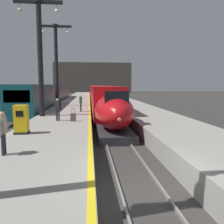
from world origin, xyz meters
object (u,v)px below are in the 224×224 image
station_column_mid (40,48)px  highspeed_train_main (97,93)px  station_column_far (56,58)px  ticket_machine_yellow (21,121)px  rolling_suitcase (73,117)px  regional_train_adjacent (51,95)px  passenger_near_edge (58,108)px  passenger_mid_platform (3,130)px  passenger_far_waiting (81,102)px

station_column_mid → highspeed_train_main: bearing=78.8°
station_column_far → ticket_machine_yellow: size_ratio=6.39×
ticket_machine_yellow → rolling_suitcase: bearing=58.5°
highspeed_train_main → regional_train_adjacent: (-8.10, -11.28, 0.15)m
regional_train_adjacent → passenger_near_edge: (3.93, -21.40, -0.09)m
passenger_near_edge → passenger_mid_platform: bearing=-96.3°
passenger_far_waiting → ticket_machine_yellow: passenger_far_waiting is taller
regional_train_adjacent → passenger_far_waiting: size_ratio=21.66×
regional_train_adjacent → ticket_machine_yellow: regional_train_adjacent is taller
regional_train_adjacent → station_column_mid: station_column_mid is taller
highspeed_train_main → ticket_machine_yellow: bearing=-98.5°
highspeed_train_main → station_column_far: (-5.90, -19.85, 5.15)m
passenger_near_edge → passenger_far_waiting: (1.52, 5.79, 0.00)m
highspeed_train_main → rolling_suitcase: 33.23m
station_column_far → passenger_far_waiting: (3.25, -7.03, -5.09)m
regional_train_adjacent → station_column_mid: 19.24m
station_column_far → passenger_near_edge: 13.90m
highspeed_train_main → passenger_mid_platform: 41.57m
station_column_far → passenger_far_waiting: size_ratio=6.05×
regional_train_adjacent → passenger_far_waiting: 16.53m
station_column_mid → station_column_far: station_column_far is taller
rolling_suitcase → ticket_machine_yellow: size_ratio=0.61×
highspeed_train_main → rolling_suitcase: (-3.00, -33.09, -0.62)m
passenger_mid_platform → ticket_machine_yellow: passenger_mid_platform is taller
station_column_far → rolling_suitcase: (2.90, -13.24, -5.77)m
highspeed_train_main → station_column_far: bearing=-106.6°
passenger_near_edge → rolling_suitcase: passenger_near_edge is taller
passenger_near_edge → ticket_machine_yellow: size_ratio=1.06×
passenger_mid_platform → passenger_far_waiting: same height
station_column_far → ticket_machine_yellow: (0.35, -17.40, -5.34)m
regional_train_adjacent → station_column_mid: size_ratio=3.74×
highspeed_train_main → passenger_far_waiting: (-2.65, -26.88, 0.07)m
station_column_far → highspeed_train_main: bearing=73.4°
station_column_mid → passenger_far_waiting: 6.52m
rolling_suitcase → highspeed_train_main: bearing=84.8°
passenger_mid_platform → rolling_suitcase: bearing=75.4°
passenger_mid_platform → ticket_machine_yellow: (-0.43, 3.99, -0.25)m
passenger_mid_platform → passenger_far_waiting: size_ratio=1.00×
rolling_suitcase → ticket_machine_yellow: 4.91m
regional_train_adjacent → rolling_suitcase: 22.42m
passenger_near_edge → passenger_far_waiting: 5.99m
highspeed_train_main → ticket_machine_yellow: 37.67m
passenger_mid_platform → passenger_far_waiting: (2.46, 14.37, 0.00)m
highspeed_train_main → rolling_suitcase: bearing=-95.2°
highspeed_train_main → passenger_mid_platform: size_ratio=44.45×
highspeed_train_main → regional_train_adjacent: bearing=-125.7°
passenger_near_edge → ticket_machine_yellow: 4.79m
passenger_mid_platform → passenger_far_waiting: 14.58m
highspeed_train_main → passenger_near_edge: 32.94m
station_column_mid → rolling_suitcase: size_ratio=9.97×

